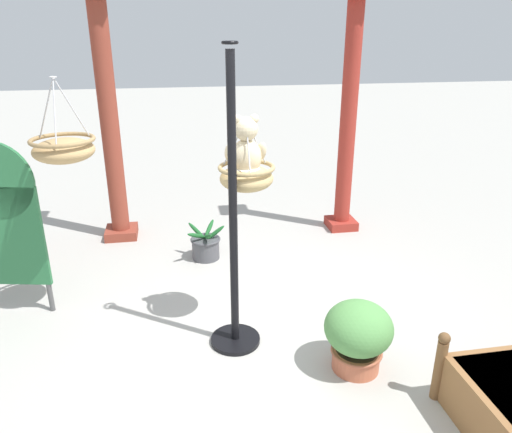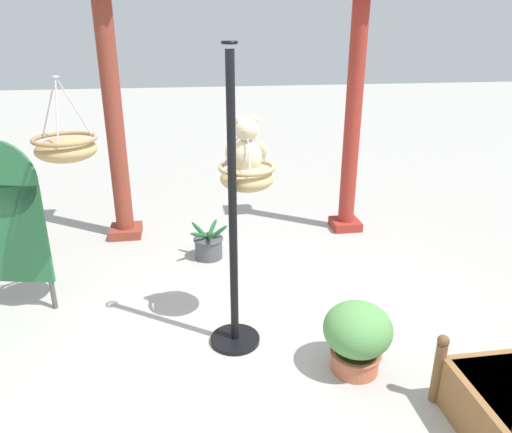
{
  "view_description": "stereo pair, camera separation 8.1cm",
  "coord_description": "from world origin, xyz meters",
  "px_view_note": "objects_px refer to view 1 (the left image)",
  "views": [
    {
      "loc": [
        -0.68,
        -3.59,
        2.63
      ],
      "look_at": [
        -0.04,
        0.1,
        1.16
      ],
      "focal_mm": 33.78,
      "sensor_mm": 36.0,
      "label": 1
    },
    {
      "loc": [
        -0.6,
        -3.61,
        2.63
      ],
      "look_at": [
        -0.04,
        0.1,
        1.16
      ],
      "focal_mm": 33.78,
      "sensor_mm": 36.0,
      "label": 2
    }
  ],
  "objects_px": {
    "hanging_basket_with_teddy": "(246,176)",
    "greenhouse_pillar_far_back": "(110,126)",
    "greenhouse_pillar_right": "(348,122)",
    "display_sign_board": "(1,216)",
    "potted_plant_flowering_red": "(206,245)",
    "potted_plant_tall_leafy": "(358,334)",
    "teddy_bear": "(246,150)",
    "hanging_basket_left_high": "(64,149)",
    "display_pole_central": "(234,262)"
  },
  "relations": [
    {
      "from": "hanging_basket_with_teddy",
      "to": "greenhouse_pillar_far_back",
      "type": "distance_m",
      "value": 2.7
    },
    {
      "from": "greenhouse_pillar_right",
      "to": "display_sign_board",
      "type": "height_order",
      "value": "greenhouse_pillar_right"
    },
    {
      "from": "potted_plant_flowering_red",
      "to": "potted_plant_tall_leafy",
      "type": "bearing_deg",
      "value": -64.85
    },
    {
      "from": "teddy_bear",
      "to": "display_sign_board",
      "type": "bearing_deg",
      "value": 164.34
    },
    {
      "from": "display_sign_board",
      "to": "teddy_bear",
      "type": "bearing_deg",
      "value": -15.66
    },
    {
      "from": "hanging_basket_with_teddy",
      "to": "hanging_basket_left_high",
      "type": "distance_m",
      "value": 1.58
    },
    {
      "from": "hanging_basket_with_teddy",
      "to": "greenhouse_pillar_far_back",
      "type": "bearing_deg",
      "value": 120.02
    },
    {
      "from": "greenhouse_pillar_far_back",
      "to": "display_pole_central",
      "type": "bearing_deg",
      "value": -65.11
    },
    {
      "from": "hanging_basket_with_teddy",
      "to": "hanging_basket_left_high",
      "type": "xyz_separation_m",
      "value": [
        -1.51,
        0.41,
        0.2
      ]
    },
    {
      "from": "hanging_basket_left_high",
      "to": "hanging_basket_with_teddy",
      "type": "bearing_deg",
      "value": -14.99
    },
    {
      "from": "hanging_basket_left_high",
      "to": "potted_plant_tall_leafy",
      "type": "height_order",
      "value": "hanging_basket_left_high"
    },
    {
      "from": "greenhouse_pillar_right",
      "to": "greenhouse_pillar_far_back",
      "type": "height_order",
      "value": "greenhouse_pillar_far_back"
    },
    {
      "from": "display_pole_central",
      "to": "potted_plant_tall_leafy",
      "type": "relative_size",
      "value": 4.22
    },
    {
      "from": "teddy_bear",
      "to": "hanging_basket_left_high",
      "type": "bearing_deg",
      "value": 165.86
    },
    {
      "from": "potted_plant_flowering_red",
      "to": "display_sign_board",
      "type": "height_order",
      "value": "display_sign_board"
    },
    {
      "from": "greenhouse_pillar_right",
      "to": "potted_plant_flowering_red",
      "type": "relative_size",
      "value": 5.77
    },
    {
      "from": "potted_plant_tall_leafy",
      "to": "display_sign_board",
      "type": "xyz_separation_m",
      "value": [
        -2.98,
        1.42,
        0.67
      ]
    },
    {
      "from": "potted_plant_flowering_red",
      "to": "potted_plant_tall_leafy",
      "type": "relative_size",
      "value": 0.88
    },
    {
      "from": "potted_plant_flowering_red",
      "to": "potted_plant_tall_leafy",
      "type": "distance_m",
      "value": 2.5
    },
    {
      "from": "greenhouse_pillar_right",
      "to": "potted_plant_tall_leafy",
      "type": "relative_size",
      "value": 5.08
    },
    {
      "from": "greenhouse_pillar_right",
      "to": "potted_plant_tall_leafy",
      "type": "xyz_separation_m",
      "value": [
        -0.89,
        -2.91,
        -1.15
      ]
    },
    {
      "from": "hanging_basket_with_teddy",
      "to": "display_pole_central",
      "type": "bearing_deg",
      "value": -120.96
    },
    {
      "from": "display_sign_board",
      "to": "display_pole_central",
      "type": "bearing_deg",
      "value": -23.48
    },
    {
      "from": "hanging_basket_with_teddy",
      "to": "teddy_bear",
      "type": "distance_m",
      "value": 0.23
    },
    {
      "from": "display_pole_central",
      "to": "greenhouse_pillar_right",
      "type": "distance_m",
      "value": 3.07
    },
    {
      "from": "hanging_basket_with_teddy",
      "to": "potted_plant_flowering_red",
      "type": "xyz_separation_m",
      "value": [
        -0.28,
        1.49,
        -1.3
      ]
    },
    {
      "from": "hanging_basket_with_teddy",
      "to": "display_sign_board",
      "type": "relative_size",
      "value": 0.35
    },
    {
      "from": "hanging_basket_left_high",
      "to": "potted_plant_flowering_red",
      "type": "bearing_deg",
      "value": 41.17
    },
    {
      "from": "potted_plant_flowering_red",
      "to": "display_sign_board",
      "type": "relative_size",
      "value": 0.31
    },
    {
      "from": "hanging_basket_with_teddy",
      "to": "potted_plant_tall_leafy",
      "type": "relative_size",
      "value": 1.0
    },
    {
      "from": "potted_plant_flowering_red",
      "to": "display_sign_board",
      "type": "xyz_separation_m",
      "value": [
        -1.92,
        -0.84,
        0.84
      ]
    },
    {
      "from": "hanging_basket_left_high",
      "to": "greenhouse_pillar_far_back",
      "type": "height_order",
      "value": "greenhouse_pillar_far_back"
    },
    {
      "from": "hanging_basket_with_teddy",
      "to": "hanging_basket_left_high",
      "type": "height_order",
      "value": "hanging_basket_left_high"
    },
    {
      "from": "hanging_basket_with_teddy",
      "to": "greenhouse_pillar_far_back",
      "type": "height_order",
      "value": "greenhouse_pillar_far_back"
    },
    {
      "from": "hanging_basket_with_teddy",
      "to": "greenhouse_pillar_far_back",
      "type": "relative_size",
      "value": 0.2
    },
    {
      "from": "hanging_basket_left_high",
      "to": "potted_plant_flowering_red",
      "type": "height_order",
      "value": "hanging_basket_left_high"
    },
    {
      "from": "potted_plant_tall_leafy",
      "to": "teddy_bear",
      "type": "bearing_deg",
      "value": 134.37
    },
    {
      "from": "greenhouse_pillar_far_back",
      "to": "display_sign_board",
      "type": "bearing_deg",
      "value": -116.64
    },
    {
      "from": "greenhouse_pillar_right",
      "to": "potted_plant_tall_leafy",
      "type": "distance_m",
      "value": 3.25
    },
    {
      "from": "potted_plant_flowering_red",
      "to": "hanging_basket_left_high",
      "type": "bearing_deg",
      "value": -138.83
    },
    {
      "from": "greenhouse_pillar_far_back",
      "to": "teddy_bear",
      "type": "bearing_deg",
      "value": -59.73
    },
    {
      "from": "display_pole_central",
      "to": "potted_plant_flowering_red",
      "type": "bearing_deg",
      "value": 94.29
    },
    {
      "from": "hanging_basket_left_high",
      "to": "display_sign_board",
      "type": "xyz_separation_m",
      "value": [
        -0.69,
        0.24,
        -0.66
      ]
    },
    {
      "from": "display_pole_central",
      "to": "greenhouse_pillar_right",
      "type": "height_order",
      "value": "greenhouse_pillar_right"
    },
    {
      "from": "potted_plant_flowering_red",
      "to": "display_pole_central",
      "type": "bearing_deg",
      "value": -85.71
    },
    {
      "from": "greenhouse_pillar_right",
      "to": "potted_plant_flowering_red",
      "type": "height_order",
      "value": "greenhouse_pillar_right"
    },
    {
      "from": "teddy_bear",
      "to": "greenhouse_pillar_far_back",
      "type": "height_order",
      "value": "greenhouse_pillar_far_back"
    },
    {
      "from": "teddy_bear",
      "to": "hanging_basket_left_high",
      "type": "height_order",
      "value": "hanging_basket_left_high"
    },
    {
      "from": "hanging_basket_with_teddy",
      "to": "hanging_basket_left_high",
      "type": "bearing_deg",
      "value": 165.01
    },
    {
      "from": "potted_plant_flowering_red",
      "to": "display_sign_board",
      "type": "bearing_deg",
      "value": -156.26
    }
  ]
}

